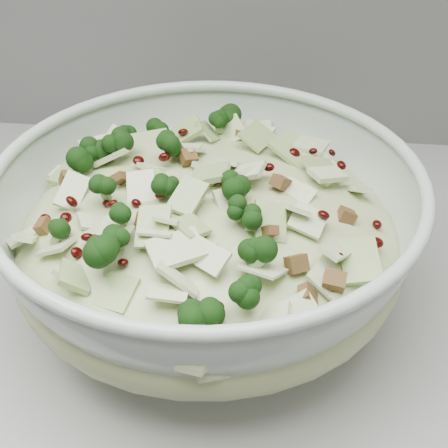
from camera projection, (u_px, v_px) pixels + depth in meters
name	position (u px, v px, depth m)	size (l,w,h in m)	color
mixing_bowl	(209.00, 238.00, 0.61)	(0.54, 0.54, 0.16)	#B1C3B5
salad	(208.00, 216.00, 0.60)	(0.46, 0.46, 0.16)	#C3C889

